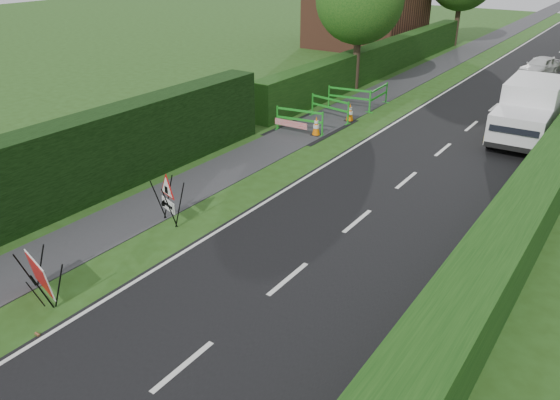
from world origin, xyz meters
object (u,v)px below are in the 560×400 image
Objects in this scene: works_van at (528,110)px; red_rect_sign at (40,276)px; hatchback_car at (540,66)px; triangle_sign at (167,195)px.

red_rect_sign is at bearing -112.42° from works_van.
works_van is 12.52m from hatchback_car.
triangle_sign is 0.39× the size of hatchback_car.
triangle_sign reaches higher than hatchback_car.
red_rect_sign is 4.13m from triangle_sign.
red_rect_sign is 18.21m from works_van.
works_van is (6.49, 12.98, 0.33)m from triangle_sign.
works_van reaches higher than red_rect_sign.
hatchback_car is (-1.90, 12.36, -0.64)m from works_van.
triangle_sign is at bearing -85.17° from hatchback_car.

